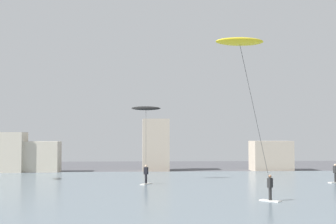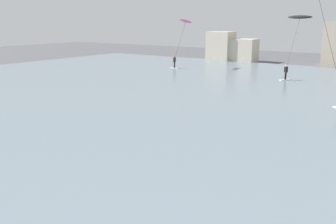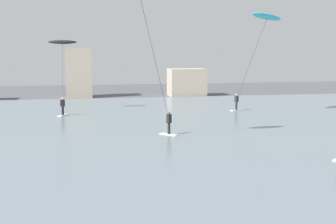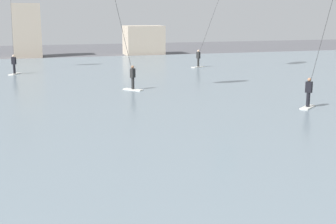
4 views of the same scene
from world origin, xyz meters
name	(u,v)px [view 1 (image 1 of 4)]	position (x,y,z in m)	size (l,w,h in m)	color
water_bay	(206,204)	(0.00, 29.93, 0.05)	(84.00, 52.00, 0.10)	slate
far_shore_buildings	(126,152)	(-5.58, 57.52, 2.29)	(35.36, 5.33, 6.26)	beige
kitesurfer_black	(146,116)	(-3.45, 44.45, 5.99)	(2.70, 4.54, 6.90)	silver
kitesurfer_yellow	(243,59)	(2.07, 28.60, 8.77)	(4.49, 3.51, 9.97)	silver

